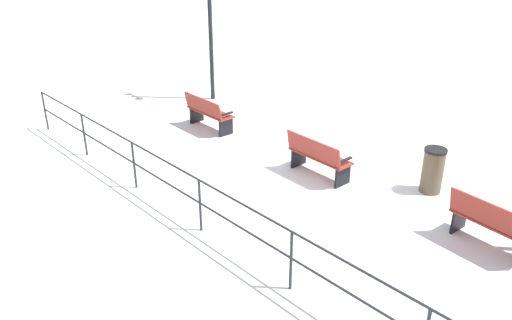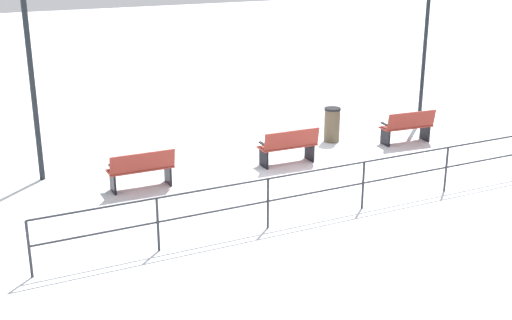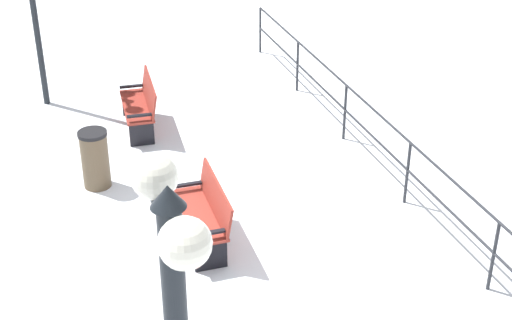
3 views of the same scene
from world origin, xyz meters
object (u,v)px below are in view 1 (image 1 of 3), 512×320
object	(u,v)px
trash_bin	(433,170)
bench_second	(318,156)
bench_third	(208,112)
bench_nearest	(493,224)
lamppost_middle	(209,1)

from	to	relation	value
trash_bin	bench_second	bearing A→B (deg)	120.46
bench_third	bench_second	bearing A→B (deg)	-88.60
bench_nearest	trash_bin	xyz separation A→B (m)	(1.11, 1.79, -0.00)
bench_nearest	bench_third	world-z (taller)	bench_nearest
bench_third	bench_nearest	bearing A→B (deg)	-87.91
bench_third	lamppost_middle	size ratio (longest dim) A/B	0.33
bench_third	lamppost_middle	world-z (taller)	lamppost_middle
bench_second	trash_bin	distance (m)	2.42
bench_second	lamppost_middle	bearing A→B (deg)	75.66
bench_nearest	lamppost_middle	bearing A→B (deg)	85.75
bench_nearest	bench_second	xyz separation A→B (m)	(-0.11, 3.88, -0.00)
lamppost_middle	bench_third	bearing A→B (deg)	-131.08
bench_second	bench_third	size ratio (longest dim) A/B	1.01
bench_nearest	trash_bin	size ratio (longest dim) A/B	1.58
bench_nearest	bench_second	distance (m)	3.88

